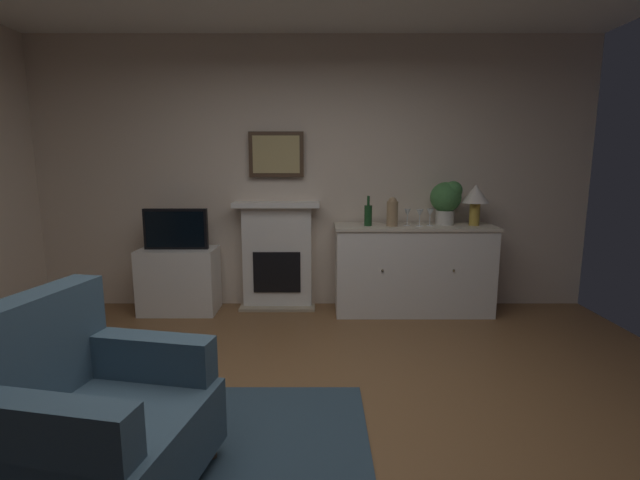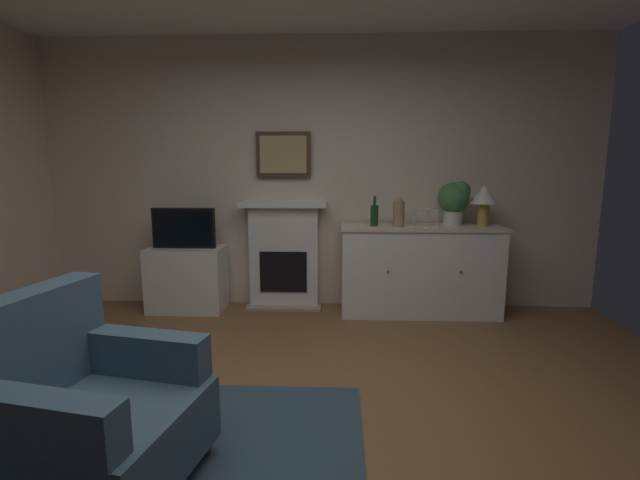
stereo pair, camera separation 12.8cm
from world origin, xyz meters
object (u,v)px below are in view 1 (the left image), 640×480
at_px(wine_glass_center, 419,214).
at_px(vase_decorative, 391,212).
at_px(wine_glass_left, 406,213).
at_px(wine_bottle, 367,215).
at_px(framed_picture, 275,154).
at_px(armchair, 91,417).
at_px(fireplace_unit, 277,255).
at_px(potted_plant_small, 446,199).
at_px(tv_set, 175,229).
at_px(sideboard_cabinet, 412,269).
at_px(table_lamp, 475,197).
at_px(wine_glass_right, 429,213).
at_px(tv_cabinet, 178,280).

xyz_separation_m(wine_glass_center, vase_decorative, (-0.26, 0.01, 0.02)).
bearing_deg(wine_glass_left, wine_bottle, -177.99).
distance_m(framed_picture, armchair, 3.06).
height_order(fireplace_unit, wine_glass_center, fireplace_unit).
bearing_deg(wine_glass_center, vase_decorative, 178.02).
relative_size(wine_glass_center, potted_plant_small, 0.38).
bearing_deg(vase_decorative, wine_bottle, 174.42).
height_order(framed_picture, vase_decorative, framed_picture).
height_order(wine_glass_center, tv_set, same).
bearing_deg(wine_bottle, fireplace_unit, 167.27).
bearing_deg(framed_picture, tv_set, -166.69).
bearing_deg(wine_glass_center, wine_bottle, 176.34).
xyz_separation_m(sideboard_cabinet, wine_bottle, (-0.46, -0.03, 0.55)).
height_order(vase_decorative, potted_plant_small, potted_plant_small).
relative_size(table_lamp, tv_set, 0.65).
bearing_deg(vase_decorative, wine_glass_left, 13.18).
distance_m(wine_glass_left, potted_plant_small, 0.42).
xyz_separation_m(table_lamp, armchair, (-2.52, -2.54, -0.78)).
bearing_deg(tv_set, table_lamp, 0.16).
distance_m(framed_picture, wine_glass_right, 1.63).
xyz_separation_m(wine_glass_left, vase_decorative, (-0.15, -0.04, 0.02)).
distance_m(framed_picture, tv_cabinet, 1.60).
bearing_deg(potted_plant_small, wine_glass_left, -171.39).
bearing_deg(potted_plant_small, framed_picture, 173.99).
relative_size(sideboard_cabinet, tv_set, 2.52).
distance_m(tv_cabinet, potted_plant_small, 2.78).
bearing_deg(wine_glass_center, fireplace_unit, 170.42).
relative_size(wine_glass_center, armchair, 0.18).
relative_size(framed_picture, wine_glass_center, 3.33).
bearing_deg(sideboard_cabinet, table_lamp, 0.00).
bearing_deg(vase_decorative, tv_set, 178.87).
relative_size(fireplace_unit, wine_glass_center, 6.67).
bearing_deg(wine_glass_left, tv_cabinet, 179.26).
xyz_separation_m(framed_picture, wine_bottle, (0.91, -0.25, -0.58)).
xyz_separation_m(sideboard_cabinet, tv_cabinet, (-2.34, 0.02, -0.12)).
relative_size(fireplace_unit, sideboard_cabinet, 0.70).
xyz_separation_m(framed_picture, tv_cabinet, (-0.97, -0.21, -1.25)).
xyz_separation_m(sideboard_cabinet, potted_plant_small, (0.32, 0.05, 0.70)).
bearing_deg(table_lamp, wine_bottle, -178.49).
relative_size(wine_glass_center, wine_glass_right, 1.00).
bearing_deg(sideboard_cabinet, vase_decorative, -167.73).
distance_m(wine_glass_center, tv_cabinet, 2.47).
xyz_separation_m(wine_bottle, wine_glass_left, (0.38, 0.01, 0.01)).
bearing_deg(tv_cabinet, tv_set, -90.00).
bearing_deg(wine_glass_center, tv_set, 178.77).
distance_m(table_lamp, armchair, 3.66).
bearing_deg(wine_bottle, wine_glass_center, -3.66).
height_order(sideboard_cabinet, tv_cabinet, sideboard_cabinet).
xyz_separation_m(table_lamp, tv_set, (-2.92, -0.01, -0.31)).
bearing_deg(framed_picture, vase_decorative, -13.48).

